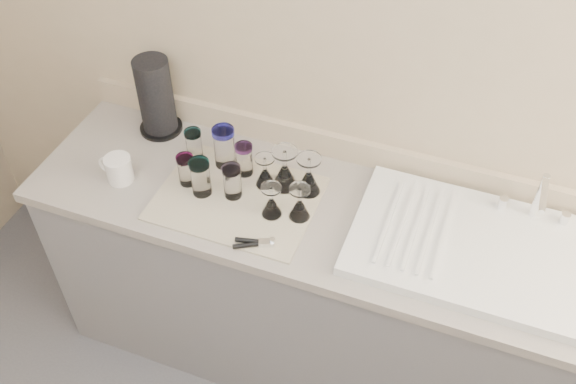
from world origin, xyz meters
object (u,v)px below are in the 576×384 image
at_px(tumbler_teal, 194,144).
at_px(goblet_front_left, 272,205).
at_px(goblet_back_left, 285,174).
at_px(goblet_back_right, 308,180).
at_px(tumbler_purple, 244,159).
at_px(white_mug, 118,169).
at_px(goblet_extra, 265,175).
at_px(tumbler_magenta, 186,170).
at_px(goblet_front_right, 299,207).
at_px(can_opener, 254,243).
at_px(tumbler_blue, 201,177).
at_px(tumbler_cyan, 224,147).
at_px(sink_unit, 480,249).
at_px(tumbler_lavender, 232,181).
at_px(paper_towel_roll, 156,97).

xyz_separation_m(tumbler_teal, goblet_front_left, (0.37, -0.17, -0.02)).
height_order(goblet_back_left, goblet_back_right, goblet_back_left).
bearing_deg(tumbler_purple, goblet_back_left, -4.14).
distance_m(tumbler_purple, white_mug, 0.45).
height_order(goblet_front_left, goblet_extra, goblet_extra).
bearing_deg(tumbler_teal, white_mug, -136.84).
relative_size(tumbler_magenta, goblet_front_right, 0.94).
relative_size(tumbler_teal, tumbler_magenta, 1.02).
xyz_separation_m(tumbler_teal, can_opener, (0.37, -0.32, -0.05)).
bearing_deg(tumbler_purple, tumbler_blue, -124.22).
bearing_deg(white_mug, tumbler_blue, 6.76).
xyz_separation_m(tumbler_cyan, goblet_front_right, (0.34, -0.15, -0.04)).
distance_m(goblet_back_right, white_mug, 0.68).
height_order(goblet_front_right, white_mug, goblet_front_right).
height_order(tumbler_teal, goblet_extra, goblet_extra).
bearing_deg(goblet_back_left, sink_unit, -5.07).
relative_size(goblet_front_right, can_opener, 0.98).
height_order(tumbler_cyan, tumbler_blue, tumbler_cyan).
relative_size(goblet_back_left, can_opener, 1.23).
bearing_deg(goblet_extra, sink_unit, -3.17).
xyz_separation_m(goblet_front_left, white_mug, (-0.58, -0.03, -0.00)).
height_order(tumbler_purple, goblet_front_left, tumbler_purple).
relative_size(tumbler_blue, tumbler_lavender, 1.09).
bearing_deg(tumbler_lavender, goblet_back_left, 35.79).
bearing_deg(goblet_front_right, white_mug, -175.75).
distance_m(tumbler_cyan, goblet_back_left, 0.25).
distance_m(tumbler_cyan, tumbler_lavender, 0.17).
xyz_separation_m(tumbler_blue, goblet_extra, (0.19, 0.12, -0.03)).
bearing_deg(goblet_back_left, goblet_back_right, 2.42).
relative_size(tumbler_lavender, white_mug, 0.96).
bearing_deg(goblet_front_left, goblet_extra, 120.67).
bearing_deg(goblet_extra, goblet_front_right, -31.74).
height_order(tumbler_lavender, goblet_front_right, same).
xyz_separation_m(goblet_back_left, white_mug, (-0.57, -0.17, -0.01)).
bearing_deg(can_opener, goblet_back_right, 74.88).
bearing_deg(goblet_front_right, tumbler_magenta, 178.24).
relative_size(sink_unit, tumbler_lavender, 6.30).
bearing_deg(white_mug, tumbler_purple, 24.08).
relative_size(tumbler_lavender, goblet_front_left, 1.05).
relative_size(tumbler_blue, white_mug, 1.05).
distance_m(tumbler_cyan, goblet_extra, 0.19).
distance_m(tumbler_purple, tumbler_lavender, 0.12).
distance_m(goblet_back_right, can_opener, 0.31).
height_order(sink_unit, tumbler_cyan, sink_unit).
xyz_separation_m(tumbler_magenta, goblet_front_left, (0.34, -0.04, -0.02)).
bearing_deg(paper_towel_roll, goblet_front_left, -25.60).
bearing_deg(tumbler_lavender, white_mug, -171.48).
relative_size(sink_unit, white_mug, 6.03).
bearing_deg(tumbler_cyan, goblet_extra, -15.35).
xyz_separation_m(tumbler_purple, can_opener, (0.17, -0.31, -0.06)).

